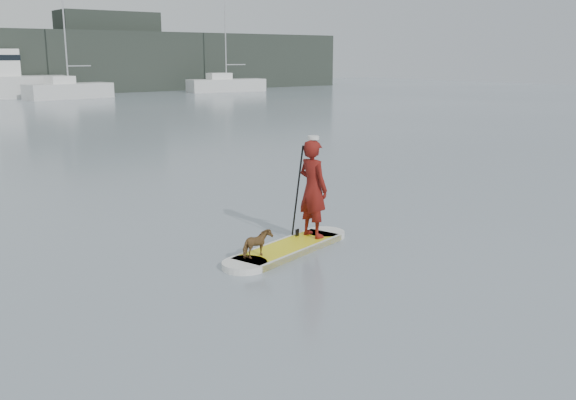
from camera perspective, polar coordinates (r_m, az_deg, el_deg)
ground at (r=14.49m, az=-2.54°, el=-1.77°), size 140.00×140.00×0.00m
paddleboard at (r=12.15m, az=0.00°, el=-4.33°), size 3.20×1.49×0.12m
paddler at (r=12.53m, az=2.23°, el=1.02°), size 0.51×0.74×1.93m
white_cap at (r=12.37m, az=2.27°, el=5.56°), size 0.22×0.22×0.07m
dog at (r=11.39m, az=-2.76°, el=-3.93°), size 0.61×0.36×0.49m
paddle at (r=12.59m, az=0.83°, el=-0.25°), size 0.12×0.30×2.00m
sailboat_e at (r=58.87m, az=-18.96°, el=9.26°), size 7.61×3.50×10.62m
sailboat_f at (r=66.81m, az=-5.55°, el=10.25°), size 8.17×3.26×11.91m
shore_building_east at (r=70.53m, az=-15.57°, el=12.58°), size 10.00×4.00×8.00m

